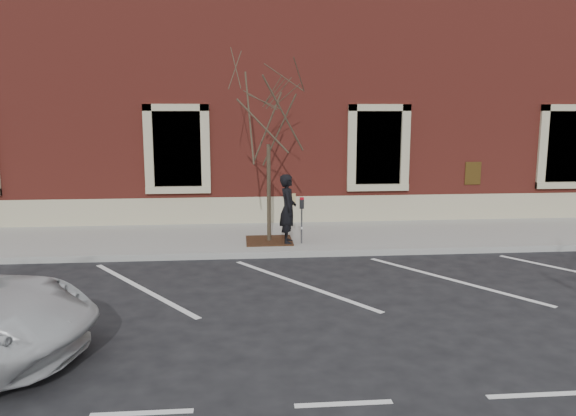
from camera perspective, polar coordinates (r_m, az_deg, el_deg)
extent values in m
plane|color=#28282B|center=(13.71, 0.22, -4.96)|extent=(120.00, 120.00, 0.00)
cube|color=gray|center=(15.38, -0.38, -3.03)|extent=(40.00, 3.50, 0.15)
cube|color=#9E9E99|center=(13.64, 0.24, -4.71)|extent=(40.00, 0.12, 0.15)
cube|color=maroon|center=(20.99, -1.77, 11.20)|extent=(40.00, 8.50, 8.00)
cube|color=tan|center=(17.03, -0.87, -0.14)|extent=(40.00, 0.06, 0.80)
cube|color=black|center=(16.97, -11.13, 5.93)|extent=(1.40, 0.30, 2.20)
cube|color=tan|center=(16.93, -11.05, 1.84)|extent=(1.90, 0.20, 0.20)
cube|color=black|center=(17.40, 9.04, 6.09)|extent=(1.40, 0.30, 2.20)
cube|color=tan|center=(17.36, 9.06, 2.09)|extent=(1.90, 0.20, 0.20)
cube|color=black|center=(19.74, 26.27, 5.63)|extent=(1.40, 0.30, 2.20)
cube|color=tan|center=(19.70, 26.26, 2.11)|extent=(1.90, 0.20, 0.20)
imported|color=black|center=(14.26, -0.01, -0.10)|extent=(0.46, 0.67, 1.78)
cylinder|color=#595B60|center=(14.33, 1.40, -1.84)|extent=(0.04, 0.04, 0.90)
cube|color=black|center=(14.22, 1.41, 0.41)|extent=(0.11, 0.08, 0.23)
cube|color=#AF0B19|center=(14.20, 1.41, 0.98)|extent=(0.10, 0.08, 0.05)
cube|color=white|center=(14.30, 1.42, -2.05)|extent=(0.05, 0.00, 0.06)
cube|color=#442415|center=(14.65, -1.93, -3.33)|extent=(1.19, 1.19, 0.03)
cylinder|color=#473A2B|center=(14.42, -1.96, 1.49)|extent=(0.10, 0.10, 2.52)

